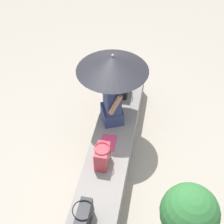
# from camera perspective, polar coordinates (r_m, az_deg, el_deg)

# --- Properties ---
(ground_plane) EXTENTS (14.00, 14.00, 0.00)m
(ground_plane) POSITION_cam_1_polar(r_m,az_deg,el_deg) (4.62, -0.02, -8.58)
(ground_plane) COLOR #9E9384
(stone_bench) EXTENTS (3.18, 0.57, 0.43)m
(stone_bench) POSITION_cam_1_polar(r_m,az_deg,el_deg) (4.45, -0.02, -6.95)
(stone_bench) COLOR gray
(stone_bench) RESTS_ON ground
(person_seated) EXTENTS (0.51, 0.39, 0.90)m
(person_seated) POSITION_cam_1_polar(r_m,az_deg,el_deg) (4.28, 0.02, 2.25)
(person_seated) COLOR navy
(person_seated) RESTS_ON stone_bench
(parasol) EXTENTS (0.97, 0.97, 1.09)m
(parasol) POSITION_cam_1_polar(r_m,az_deg,el_deg) (3.98, 0.09, 9.09)
(parasol) COLOR #B7B7BC
(parasol) RESTS_ON stone_bench
(handbag_black) EXTENTS (0.30, 0.22, 0.35)m
(handbag_black) POSITION_cam_1_polar(r_m,az_deg,el_deg) (4.86, 2.03, 5.02)
(handbag_black) COLOR black
(handbag_black) RESTS_ON stone_bench
(tote_bag_canvas) EXTENTS (0.32, 0.24, 0.32)m
(tote_bag_canvas) POSITION_cam_1_polar(r_m,az_deg,el_deg) (3.50, -5.23, -18.88)
(tote_bag_canvas) COLOR black
(tote_bag_canvas) RESTS_ON stone_bench
(shoulder_bag_spare) EXTENTS (0.27, 0.20, 0.33)m
(shoulder_bag_spare) POSITION_cam_1_polar(r_m,az_deg,el_deg) (3.91, -1.83, -8.24)
(shoulder_bag_spare) COLOR #B2333D
(shoulder_bag_spare) RESTS_ON stone_bench
(magazine) EXTENTS (0.29, 0.21, 0.01)m
(magazine) POSITION_cam_1_polar(r_m,az_deg,el_deg) (4.24, -0.69, -5.72)
(magazine) COLOR #D83866
(magazine) RESTS_ON stone_bench
(planter_near) EXTENTS (0.65, 0.65, 0.94)m
(planter_near) POSITION_cam_1_polar(r_m,az_deg,el_deg) (3.66, 13.93, -18.58)
(planter_near) COLOR gray
(planter_near) RESTS_ON ground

